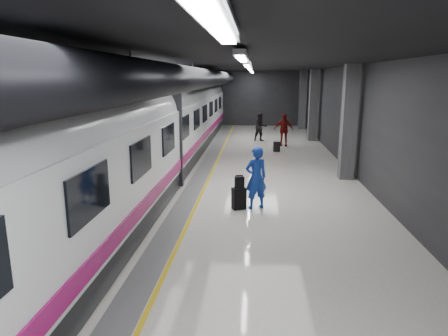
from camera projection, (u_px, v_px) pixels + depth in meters
name	position (u px, v px, depth m)	size (l,w,h in m)	color
ground	(230.00, 189.00, 14.58)	(40.00, 40.00, 0.00)	white
platform_hall	(224.00, 90.00, 14.74)	(10.02, 40.02, 4.51)	black
train	(140.00, 132.00, 14.36)	(3.05, 38.00, 4.05)	black
traveler_main	(256.00, 178.00, 12.27)	(0.71, 0.47, 1.95)	blue
suitcase_main	(239.00, 198.00, 12.34)	(0.41, 0.26, 0.68)	black
shoulder_bag	(239.00, 182.00, 12.20)	(0.27, 0.14, 0.36)	black
traveler_far_a	(261.00, 127.00, 25.41)	(0.88, 0.68, 1.81)	black
traveler_far_b	(284.00, 130.00, 23.63)	(1.13, 0.47, 1.93)	maroon
suitcase_far	(277.00, 147.00, 21.95)	(0.37, 0.24, 0.54)	black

